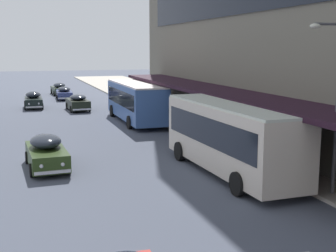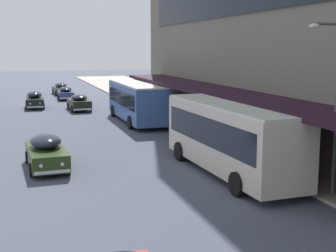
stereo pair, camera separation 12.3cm
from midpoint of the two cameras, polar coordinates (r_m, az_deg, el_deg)
transit_bus_kerbside_front at (r=22.04m, az=7.42°, el=-0.99°), size 2.99×10.02×3.37m
transit_bus_kerbside_rear at (r=37.71m, az=-4.05°, el=3.23°), size 2.84×10.42×3.14m
sedan_oncoming_rear at (r=48.31m, az=-16.16°, el=3.05°), size 1.82×4.29×1.65m
sedan_trailing_near at (r=55.86m, az=-12.61°, el=3.95°), size 1.92×4.99×1.48m
sedan_second_near at (r=61.67m, az=-13.16°, el=4.44°), size 1.98×4.89×1.52m
sedan_second_mid at (r=23.96m, az=-14.75°, el=-3.12°), size 2.02×4.66×1.66m
sedan_trailing_mid at (r=45.46m, az=-11.01°, el=2.83°), size 2.00×4.52×1.55m
street_lamp at (r=19.23m, az=19.43°, el=3.51°), size 1.50×0.28×6.74m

